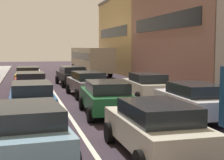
# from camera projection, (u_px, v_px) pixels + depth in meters

# --- Properties ---
(lane_stripe_left) EXTENTS (0.16, 60.00, 0.01)m
(lane_stripe_left) POSITION_uv_depth(u_px,v_px,m) (55.00, 94.00, 21.67)
(lane_stripe_left) COLOR silver
(lane_stripe_left) RESTS_ON ground
(lane_stripe_right) EXTENTS (0.16, 60.00, 0.01)m
(lane_stripe_right) POSITION_uv_depth(u_px,v_px,m) (107.00, 92.00, 22.51)
(lane_stripe_right) COLOR silver
(lane_stripe_right) RESTS_ON ground
(building_row_right) EXTENTS (7.20, 43.90, 9.00)m
(building_row_right) POSITION_uv_depth(u_px,v_px,m) (200.00, 31.00, 26.76)
(building_row_right) COLOR tan
(building_row_right) RESTS_ON ground
(sedan_centre_lane_second) EXTENTS (2.08, 4.31, 1.49)m
(sedan_centre_lane_second) POSITION_uv_depth(u_px,v_px,m) (155.00, 127.00, 9.31)
(sedan_centre_lane_second) COLOR beige
(sedan_centre_lane_second) RESTS_ON ground
(wagon_left_lane_second) EXTENTS (2.30, 4.42, 1.49)m
(wagon_left_lane_second) POSITION_uv_depth(u_px,v_px,m) (29.00, 130.00, 8.96)
(wagon_left_lane_second) COLOR #759EB7
(wagon_left_lane_second) RESTS_ON ground
(hatchback_centre_lane_third) EXTENTS (2.23, 4.38, 1.49)m
(hatchback_centre_lane_third) POSITION_uv_depth(u_px,v_px,m) (106.00, 97.00, 14.94)
(hatchback_centre_lane_third) COLOR #19592D
(hatchback_centre_lane_third) RESTS_ON ground
(sedan_left_lane_third) EXTENTS (2.09, 4.32, 1.49)m
(sedan_left_lane_third) POSITION_uv_depth(u_px,v_px,m) (32.00, 98.00, 14.51)
(sedan_left_lane_third) COLOR #194C8C
(sedan_left_lane_third) RESTS_ON ground
(coupe_centre_lane_fourth) EXTENTS (2.26, 4.40, 1.49)m
(coupe_centre_lane_fourth) POSITION_uv_depth(u_px,v_px,m) (88.00, 83.00, 20.68)
(coupe_centre_lane_fourth) COLOR gray
(coupe_centre_lane_fourth) RESTS_ON ground
(sedan_left_lane_fourth) EXTENTS (2.10, 4.32, 1.49)m
(sedan_left_lane_fourth) POSITION_uv_depth(u_px,v_px,m) (30.00, 84.00, 20.26)
(sedan_left_lane_fourth) COLOR #A51E1E
(sedan_left_lane_fourth) RESTS_ON ground
(sedan_centre_lane_fifth) EXTENTS (2.26, 4.40, 1.49)m
(sedan_centre_lane_fifth) POSITION_uv_depth(u_px,v_px,m) (72.00, 75.00, 26.50)
(sedan_centre_lane_fifth) COLOR black
(sedan_centre_lane_fifth) RESTS_ON ground
(sedan_left_lane_fifth) EXTENTS (2.16, 4.35, 1.49)m
(sedan_left_lane_fifth) POSITION_uv_depth(u_px,v_px,m) (28.00, 76.00, 25.95)
(sedan_left_lane_fifth) COLOR #B29319
(sedan_left_lane_fifth) RESTS_ON ground
(sedan_right_lane_behind_truck) EXTENTS (2.11, 4.32, 1.49)m
(sedan_right_lane_behind_truck) POSITION_uv_depth(u_px,v_px,m) (193.00, 100.00, 14.09)
(sedan_right_lane_behind_truck) COLOR silver
(sedan_right_lane_behind_truck) RESTS_ON ground
(wagon_right_lane_far) EXTENTS (2.20, 4.37, 1.49)m
(wagon_right_lane_far) POSITION_uv_depth(u_px,v_px,m) (147.00, 85.00, 19.43)
(wagon_right_lane_far) COLOR beige
(wagon_right_lane_far) RESTS_ON ground
(bus_mid_queue_primary) EXTENTS (3.02, 10.57, 2.90)m
(bus_mid_queue_primary) POSITION_uv_depth(u_px,v_px,m) (91.00, 58.00, 36.38)
(bus_mid_queue_primary) COLOR #BFB793
(bus_mid_queue_primary) RESTS_ON ground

